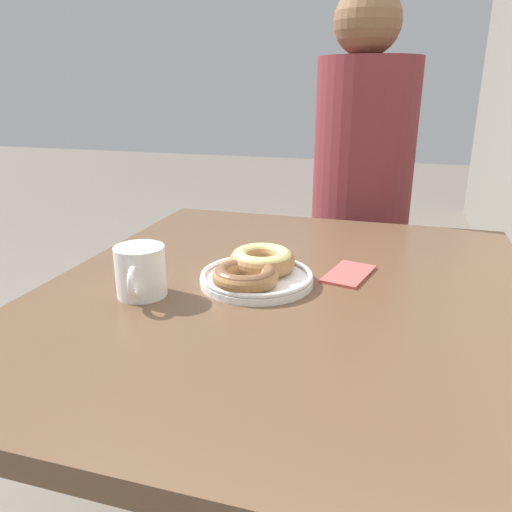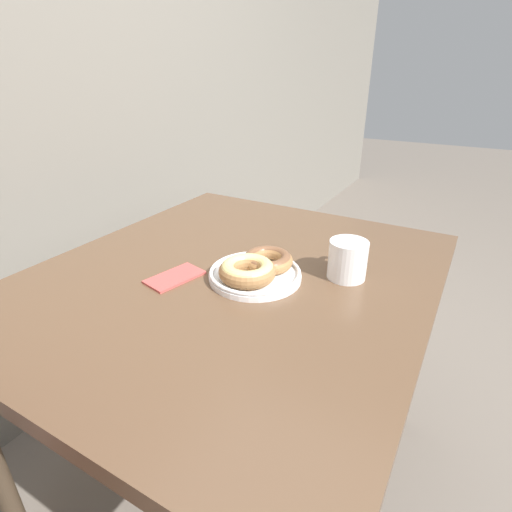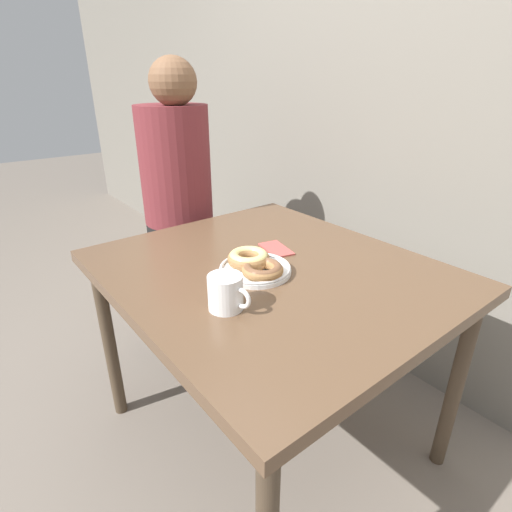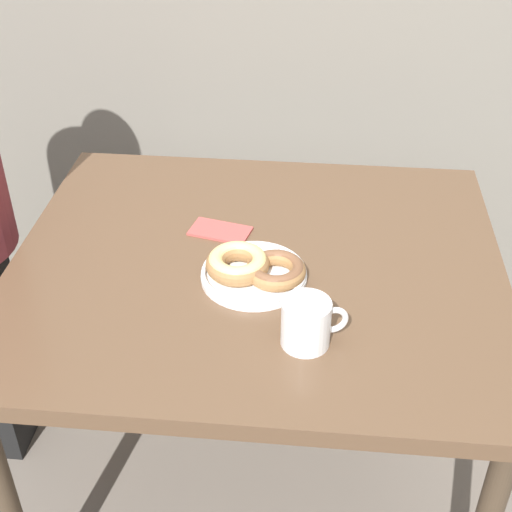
{
  "view_description": "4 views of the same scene",
  "coord_description": "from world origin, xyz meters",
  "px_view_note": "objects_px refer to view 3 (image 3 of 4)",
  "views": [
    {
      "loc": [
        0.9,
        0.53,
        1.13
      ],
      "look_at": [
        0.0,
        0.26,
        0.81
      ],
      "focal_mm": 35.0,
      "sensor_mm": 36.0,
      "label": 1
    },
    {
      "loc": [
        -0.76,
        -0.17,
        1.23
      ],
      "look_at": [
        0.0,
        0.26,
        0.81
      ],
      "focal_mm": 28.0,
      "sensor_mm": 36.0,
      "label": 2
    },
    {
      "loc": [
        0.9,
        -0.45,
        1.32
      ],
      "look_at": [
        0.0,
        0.26,
        0.81
      ],
      "focal_mm": 28.0,
      "sensor_mm": 36.0,
      "label": 3
    },
    {
      "loc": [
        0.13,
        -0.96,
        1.68
      ],
      "look_at": [
        0.0,
        0.26,
        0.81
      ],
      "focal_mm": 50.0,
      "sensor_mm": 36.0,
      "label": 4
    }
  ],
  "objects_px": {
    "person_figure": "(178,208)",
    "napkin": "(276,249)",
    "donut_plate": "(255,265)",
    "coffee_mug": "(226,292)",
    "dining_table": "(271,287)"
  },
  "relations": [
    {
      "from": "napkin",
      "to": "donut_plate",
      "type": "bearing_deg",
      "value": -60.66
    },
    {
      "from": "donut_plate",
      "to": "dining_table",
      "type": "bearing_deg",
      "value": 90.93
    },
    {
      "from": "person_figure",
      "to": "napkin",
      "type": "xyz_separation_m",
      "value": [
        0.68,
        0.03,
        0.01
      ]
    },
    {
      "from": "person_figure",
      "to": "napkin",
      "type": "relative_size",
      "value": 9.05
    },
    {
      "from": "coffee_mug",
      "to": "napkin",
      "type": "xyz_separation_m",
      "value": [
        -0.22,
        0.37,
        -0.05
      ]
    },
    {
      "from": "coffee_mug",
      "to": "dining_table",
      "type": "bearing_deg",
      "value": 114.99
    },
    {
      "from": "dining_table",
      "to": "coffee_mug",
      "type": "height_order",
      "value": "coffee_mug"
    },
    {
      "from": "dining_table",
      "to": "napkin",
      "type": "bearing_deg",
      "value": 132.15
    },
    {
      "from": "dining_table",
      "to": "napkin",
      "type": "height_order",
      "value": "napkin"
    },
    {
      "from": "coffee_mug",
      "to": "person_figure",
      "type": "height_order",
      "value": "person_figure"
    },
    {
      "from": "donut_plate",
      "to": "napkin",
      "type": "xyz_separation_m",
      "value": [
        -0.1,
        0.18,
        -0.03
      ]
    },
    {
      "from": "donut_plate",
      "to": "coffee_mug",
      "type": "xyz_separation_m",
      "value": [
        0.12,
        -0.19,
        0.02
      ]
    },
    {
      "from": "donut_plate",
      "to": "coffee_mug",
      "type": "distance_m",
      "value": 0.23
    },
    {
      "from": "donut_plate",
      "to": "napkin",
      "type": "bearing_deg",
      "value": 119.34
    },
    {
      "from": "napkin",
      "to": "coffee_mug",
      "type": "bearing_deg",
      "value": -59.23
    }
  ]
}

